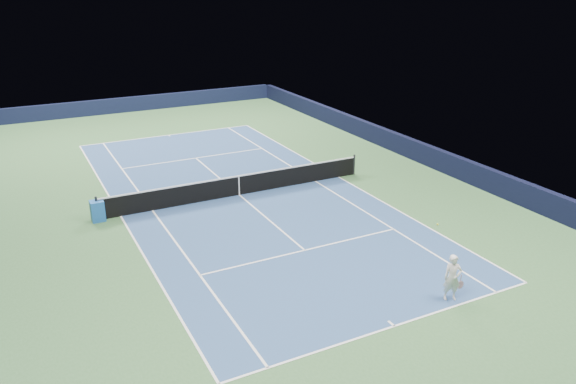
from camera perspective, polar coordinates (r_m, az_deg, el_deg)
name	(u,v)px	position (r m, az deg, el deg)	size (l,w,h in m)	color
ground	(239,195)	(26.45, -4.97, -0.30)	(40.00, 40.00, 0.00)	#345D33
wall_far	(139,103)	(44.60, -14.90, 8.69)	(22.00, 0.35, 1.10)	black
wall_right	(422,153)	(31.69, 13.42, 3.90)	(0.35, 40.00, 1.10)	black
court_surface	(239,195)	(26.45, -4.97, -0.30)	(10.97, 23.77, 0.01)	navy
baseline_far	(169,135)	(37.20, -12.03, 5.68)	(10.97, 0.08, 0.00)	white
baseline_near	(394,326)	(17.23, 10.76, -13.24)	(10.97, 0.08, 0.00)	white
sideline_doubles_right	(339,177)	(28.81, 5.16, 1.53)	(0.08, 23.77, 0.00)	white
sideline_doubles_left	(121,216)	(25.08, -16.63, -2.36)	(0.08, 23.77, 0.00)	white
sideline_singles_right	(315,181)	(28.14, 2.79, 1.11)	(0.08, 23.77, 0.00)	white
sideline_singles_left	(152,210)	(25.32, -13.61, -1.83)	(0.08, 23.77, 0.00)	white
service_line_far	(196,158)	(32.14, -9.35, 3.43)	(8.23, 0.08, 0.00)	white
service_line_near	(305,250)	(21.16, 1.71, -5.93)	(8.23, 0.08, 0.00)	white
center_service_line	(239,195)	(26.44, -4.97, -0.29)	(0.08, 12.80, 0.00)	white
center_mark_far	(169,136)	(37.06, -11.96, 5.63)	(0.08, 0.30, 0.00)	white
center_mark_near	(391,323)	(17.33, 10.45, -13.00)	(0.08, 0.30, 0.00)	white
tennis_net	(239,185)	(26.27, -5.01, 0.72)	(12.90, 0.10, 1.07)	black
sponsor_cube	(98,211)	(24.76, -18.77, -1.83)	(0.59, 0.50, 0.89)	#1D59AE
tennis_player	(452,278)	(18.54, 16.37, -8.36)	(0.79, 1.32, 2.21)	silver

